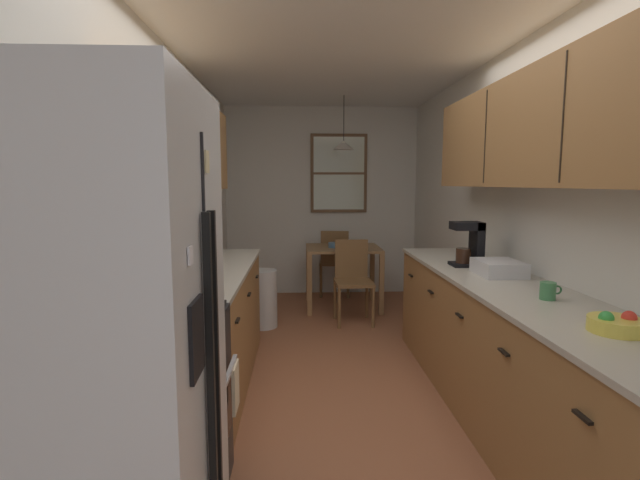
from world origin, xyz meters
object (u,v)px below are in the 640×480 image
(dining_chair_far, at_px, (335,260))
(storage_canister, at_px, (183,277))
(dining_chair_near, at_px, (353,277))
(coffee_maker, at_px, (470,243))
(refrigerator, at_px, (97,379))
(dining_table, at_px, (343,257))
(fruit_bowl, at_px, (616,324))
(trash_bin, at_px, (263,299))
(dish_rack, at_px, (499,268))
(stove_range, at_px, (156,408))
(table_serving_bowl, at_px, (335,245))
(mug_by_coffeemaker, at_px, (548,291))
(microwave_over_range, at_px, (119,164))

(dining_chair_far, relative_size, storage_canister, 5.76)
(dining_chair_near, relative_size, coffee_maker, 2.68)
(dining_chair_near, bearing_deg, storage_canister, -119.28)
(refrigerator, relative_size, dining_chair_near, 2.03)
(storage_canister, distance_m, coffee_maker, 2.11)
(dining_table, distance_m, dining_chair_far, 0.60)
(fruit_bowl, bearing_deg, coffee_maker, 91.34)
(dining_chair_far, bearing_deg, trash_bin, -123.20)
(refrigerator, height_order, dining_chair_far, refrigerator)
(dining_table, distance_m, dish_rack, 2.67)
(dining_chair_near, height_order, dish_rack, dish_rack)
(stove_range, xyz_separation_m, storage_canister, (-0.01, 0.61, 0.51))
(storage_canister, bearing_deg, dining_table, 66.82)
(table_serving_bowl, bearing_deg, refrigerator, -104.68)
(trash_bin, bearing_deg, dish_rack, -45.34)
(stove_range, relative_size, mug_by_coffeemaker, 9.20)
(fruit_bowl, bearing_deg, storage_canister, 156.40)
(fruit_bowl, bearing_deg, dish_rack, 88.69)
(storage_canister, bearing_deg, mug_by_coffeemaker, -9.23)
(dining_chair_near, bearing_deg, refrigerator, -109.04)
(fruit_bowl, distance_m, dish_rack, 1.22)
(coffee_maker, bearing_deg, microwave_over_range, -147.82)
(dining_table, xyz_separation_m, dining_chair_near, (0.05, -0.58, -0.12))
(fruit_bowl, bearing_deg, microwave_over_range, 172.76)
(dining_table, height_order, storage_canister, storage_canister)
(mug_by_coffeemaker, height_order, table_serving_bowl, mug_by_coffeemaker)
(stove_range, xyz_separation_m, trash_bin, (0.29, 2.72, -0.16))
(dish_rack, bearing_deg, stove_range, -154.97)
(dining_chair_far, bearing_deg, dining_table, -84.60)
(refrigerator, height_order, coffee_maker, refrigerator)
(trash_bin, distance_m, storage_canister, 2.24)
(storage_canister, bearing_deg, table_serving_bowl, 68.30)
(stove_range, bearing_deg, mug_by_coffeemaker, 7.96)
(microwave_over_range, xyz_separation_m, dish_rack, (2.16, 0.95, -0.66))
(coffee_maker, height_order, fruit_bowl, coffee_maker)
(dining_table, bearing_deg, trash_bin, -141.10)
(dining_table, xyz_separation_m, trash_bin, (-0.92, -0.74, -0.32))
(mug_by_coffeemaker, height_order, dish_rack, dish_rack)
(microwave_over_range, distance_m, dining_table, 3.84)
(refrigerator, bearing_deg, microwave_over_range, 102.84)
(coffee_maker, bearing_deg, trash_bin, 140.10)
(dining_table, height_order, trash_bin, dining_table)
(stove_range, bearing_deg, dining_table, 70.66)
(refrigerator, bearing_deg, dish_rack, 39.14)
(dining_chair_near, distance_m, storage_canister, 2.65)
(microwave_over_range, distance_m, dining_chair_near, 3.39)
(microwave_over_range, height_order, storage_canister, microwave_over_range)
(dining_chair_near, bearing_deg, dish_rack, -68.21)
(coffee_maker, distance_m, table_serving_bowl, 2.31)
(microwave_over_range, height_order, fruit_bowl, microwave_over_range)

